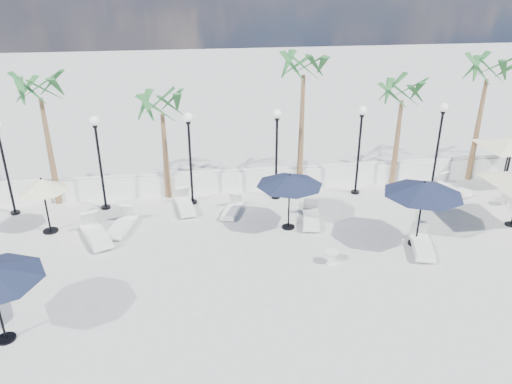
{
  "coord_description": "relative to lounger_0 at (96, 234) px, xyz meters",
  "views": [
    {
      "loc": [
        -3.57,
        -12.39,
        8.9
      ],
      "look_at": [
        -1.22,
        3.91,
        1.5
      ],
      "focal_mm": 35.0,
      "sensor_mm": 36.0,
      "label": 1
    }
  ],
  "objects": [
    {
      "name": "ground",
      "position": [
        7.0,
        -3.85,
        -0.26
      ],
      "size": [
        100.0,
        100.0,
        0.0
      ],
      "primitive_type": "plane",
      "color": "#A3A49E",
      "rests_on": "ground"
    },
    {
      "name": "balustrade",
      "position": [
        7.0,
        3.65,
        0.21
      ],
      "size": [
        26.0,
        0.3,
        1.01
      ],
      "color": "silver",
      "rests_on": "ground"
    },
    {
      "name": "lamppost_0",
      "position": [
        -3.5,
        2.65,
        2.23
      ],
      "size": [
        0.36,
        0.36,
        3.84
      ],
      "color": "black",
      "rests_on": "ground"
    },
    {
      "name": "lamppost_1",
      "position": [
        -0.0,
        2.65,
        2.23
      ],
      "size": [
        0.36,
        0.36,
        3.84
      ],
      "color": "black",
      "rests_on": "ground"
    },
    {
      "name": "lamppost_2",
      "position": [
        3.5,
        2.65,
        2.23
      ],
      "size": [
        0.36,
        0.36,
        3.84
      ],
      "color": "black",
      "rests_on": "ground"
    },
    {
      "name": "lamppost_3",
      "position": [
        7.0,
        2.65,
        2.23
      ],
      "size": [
        0.36,
        0.36,
        3.84
      ],
      "color": "black",
      "rests_on": "ground"
    },
    {
      "name": "lamppost_4",
      "position": [
        10.5,
        2.65,
        2.23
      ],
      "size": [
        0.36,
        0.36,
        3.84
      ],
      "color": "black",
      "rests_on": "ground"
    },
    {
      "name": "lamppost_5",
      "position": [
        14.0,
        2.65,
        2.23
      ],
      "size": [
        0.36,
        0.36,
        3.84
      ],
      "color": "black",
      "rests_on": "ground"
    },
    {
      "name": "palm_0",
      "position": [
        -2.0,
        3.45,
        4.27
      ],
      "size": [
        2.6,
        2.6,
        5.5
      ],
      "color": "brown",
      "rests_on": "ground"
    },
    {
      "name": "palm_1",
      "position": [
        2.5,
        3.45,
        3.49
      ],
      "size": [
        2.6,
        2.6,
        4.7
      ],
      "color": "brown",
      "rests_on": "ground"
    },
    {
      "name": "palm_2",
      "position": [
        8.2,
        3.45,
        4.85
      ],
      "size": [
        2.6,
        2.6,
        6.1
      ],
      "color": "brown",
      "rests_on": "ground"
    },
    {
      "name": "palm_3",
      "position": [
        12.5,
        3.45,
        3.69
      ],
      "size": [
        2.6,
        2.6,
        4.9
      ],
      "color": "brown",
      "rests_on": "ground"
    },
    {
      "name": "palm_4",
      "position": [
        16.2,
        3.45,
        4.47
      ],
      "size": [
        2.6,
        2.6,
        5.7
      ],
      "color": "brown",
      "rests_on": "ground"
    },
    {
      "name": "lounger_0",
      "position": [
        0.0,
        0.0,
        0.0
      ],
      "size": [
        1.42,
        2.18,
        0.78
      ],
      "rotation": [
        0.0,
        0.0,
        0.4
      ],
      "color": "silver",
      "rests_on": "ground"
    },
    {
      "name": "lounger_1",
      "position": [
        0.85,
        0.65,
        -0.03
      ],
      "size": [
        1.07,
        1.93,
        0.69
      ],
      "rotation": [
        0.0,
        0.0,
        -0.27
      ],
      "color": "silver",
      "rests_on": "ground"
    },
    {
      "name": "lounger_2",
      "position": [
        3.19,
        2.04,
        -0.03
      ],
      "size": [
        0.85,
        1.89,
        0.68
      ],
      "rotation": [
        0.0,
        0.0,
        0.14
      ],
      "color": "silver",
      "rests_on": "ground"
    },
    {
      "name": "lounger_3",
      "position": [
        5.02,
        1.42,
        -0.06
      ],
      "size": [
        1.05,
        1.7,
        0.61
      ],
      "rotation": [
        0.0,
        0.0,
        -0.36
      ],
      "color": "silver",
      "rests_on": "ground"
    },
    {
      "name": "lounger_4",
      "position": [
        7.94,
        0.24,
        -0.02
      ],
      "size": [
        1.03,
        1.99,
        0.71
      ],
      "rotation": [
        0.0,
        0.0,
        -0.23
      ],
      "color": "silver",
      "rests_on": "ground"
    },
    {
      "name": "lounger_5",
      "position": [
        11.21,
        -2.32,
        -0.02
      ],
      "size": [
        1.18,
        2.06,
        0.74
      ],
      "rotation": [
        0.0,
        0.0,
        -0.3
      ],
      "color": "silver",
      "rests_on": "ground"
    },
    {
      "name": "lounger_6",
      "position": [
        14.71,
        2.17,
        -0.04
      ],
      "size": [
        1.19,
        1.85,
        0.66
      ],
      "rotation": [
        0.0,
        0.0,
        0.39
      ],
      "color": "silver",
      "rests_on": "ground"
    },
    {
      "name": "side_table_1",
      "position": [
        7.9,
        -2.7,
        0.01
      ],
      "size": [
        0.47,
        0.47,
        0.46
      ],
      "color": "silver",
      "rests_on": "ground"
    },
    {
      "name": "side_table_2",
      "position": [
        16.23,
        0.56,
        0.03
      ],
      "size": [
        0.5,
        0.5,
        0.48
      ],
      "color": "silver",
      "rests_on": "ground"
    },
    {
      "name": "parasol_navy_mid",
      "position": [
        6.99,
        -0.04,
        1.66
      ],
      "size": [
        2.44,
        2.44,
        2.19
      ],
      "color": "black",
      "rests_on": "ground"
    },
    {
      "name": "parasol_navy_right",
      "position": [
        11.2,
        -1.88,
        1.87
      ],
      "size": [
        2.71,
        2.71,
        2.43
      ],
      "color": "black",
      "rests_on": "ground"
    },
    {
      "name": "parasol_cream_sq_b",
      "position": [
        17.16,
        2.35,
        1.98
      ],
      "size": [
        4.85,
        4.85,
        2.43
      ],
      "color": "black",
      "rests_on": "ground"
    },
    {
      "name": "parasol_cream_small",
      "position": [
        -1.78,
        0.92,
        1.59
      ],
      "size": [
        1.76,
        1.76,
        2.16
      ],
      "color": "black",
      "rests_on": "ground"
    }
  ]
}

